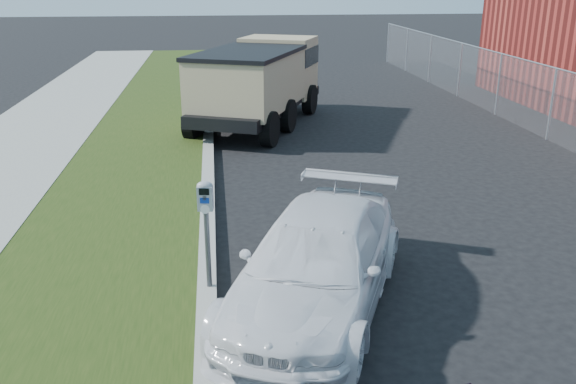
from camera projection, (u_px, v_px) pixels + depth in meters
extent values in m
plane|color=black|center=(398.00, 281.00, 8.36)|extent=(120.00, 120.00, 0.00)
cube|color=gray|center=(208.00, 228.00, 9.91)|extent=(0.25, 50.00, 0.15)
cube|color=#1C320D|center=(107.00, 233.00, 9.74)|extent=(3.00, 50.00, 0.13)
plane|color=slate|center=(551.00, 105.00, 15.29)|extent=(0.00, 30.00, 30.00)
cylinder|color=#8F959D|center=(557.00, 68.00, 14.99)|extent=(0.04, 30.00, 0.04)
cylinder|color=#8F959D|center=(551.00, 105.00, 15.29)|extent=(0.06, 0.06, 1.80)
cylinder|color=#8F959D|center=(499.00, 85.00, 18.09)|extent=(0.06, 0.06, 1.80)
cylinder|color=#8F959D|center=(460.00, 70.00, 20.90)|extent=(0.06, 0.06, 1.80)
cylinder|color=#8F959D|center=(430.00, 59.00, 23.71)|extent=(0.06, 0.06, 1.80)
cylinder|color=#8F959D|center=(407.00, 50.00, 26.51)|extent=(0.06, 0.06, 1.80)
cylinder|color=#8F959D|center=(388.00, 43.00, 29.32)|extent=(0.06, 0.06, 1.80)
cylinder|color=#3F4247|center=(208.00, 250.00, 7.74)|extent=(0.08, 0.08, 1.05)
cube|color=gray|center=(205.00, 198.00, 7.51)|extent=(0.21, 0.15, 0.32)
ellipsoid|color=gray|center=(205.00, 186.00, 7.45)|extent=(0.22, 0.16, 0.12)
cube|color=black|center=(204.00, 192.00, 7.41)|extent=(0.13, 0.03, 0.08)
cube|color=navy|center=(204.00, 201.00, 7.45)|extent=(0.12, 0.02, 0.07)
cylinder|color=silver|center=(205.00, 209.00, 7.49)|extent=(0.12, 0.02, 0.12)
cube|color=#3F4247|center=(204.00, 198.00, 7.44)|extent=(0.04, 0.01, 0.05)
imported|color=white|center=(318.00, 261.00, 7.57)|extent=(3.22, 4.49, 1.21)
cube|color=black|center=(257.00, 103.00, 16.81)|extent=(3.98, 5.90, 0.31)
cube|color=#9A8763|center=(279.00, 67.00, 18.39)|extent=(2.51, 2.26, 1.75)
cube|color=black|center=(279.00, 55.00, 18.27)|extent=(2.54, 2.28, 0.52)
cube|color=#9A8763|center=(248.00, 81.00, 15.94)|extent=(3.38, 4.20, 1.40)
cube|color=black|center=(247.00, 53.00, 15.69)|extent=(3.49, 4.32, 0.10)
cube|color=black|center=(286.00, 88.00, 19.40)|extent=(1.98, 0.95, 0.26)
cylinder|color=black|center=(247.00, 96.00, 18.88)|extent=(0.60, 0.91, 0.87)
cylinder|color=black|center=(310.00, 99.00, 18.35)|extent=(0.60, 0.91, 0.87)
cylinder|color=black|center=(218.00, 111.00, 16.75)|extent=(0.60, 0.91, 0.87)
cylinder|color=black|center=(288.00, 116.00, 16.21)|extent=(0.60, 0.91, 0.87)
cylinder|color=black|center=(193.00, 124.00, 15.33)|extent=(0.60, 0.91, 0.87)
cylinder|color=black|center=(269.00, 129.00, 14.79)|extent=(0.60, 0.91, 0.87)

